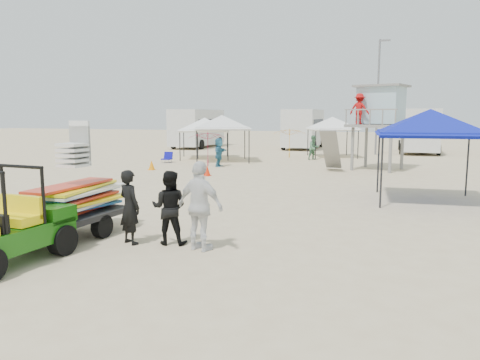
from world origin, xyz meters
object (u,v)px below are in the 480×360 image
(surf_trailer, at_px, (80,195))
(man_left, at_px, (130,207))
(utility_cart, at_px, (3,221))
(lifeguard_tower, at_px, (378,108))
(canopy_blue, at_px, (430,113))

(surf_trailer, bearing_deg, man_left, -11.19)
(utility_cart, height_order, surf_trailer, surf_trailer)
(lifeguard_tower, xyz_separation_m, canopy_blue, (1.87, -8.85, -0.27))
(lifeguard_tower, bearing_deg, surf_trailer, -111.53)
(lifeguard_tower, bearing_deg, utility_cart, -109.01)
(canopy_blue, bearing_deg, man_left, -131.80)
(man_left, bearing_deg, surf_trailer, 14.37)
(utility_cart, bearing_deg, lifeguard_tower, 70.99)
(surf_trailer, bearing_deg, lifeguard_tower, 68.47)
(utility_cart, height_order, canopy_blue, canopy_blue)
(man_left, distance_m, canopy_blue, 10.22)
(utility_cart, height_order, man_left, utility_cart)
(utility_cart, relative_size, canopy_blue, 0.74)
(man_left, relative_size, canopy_blue, 0.48)
(surf_trailer, distance_m, lifeguard_tower, 17.35)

